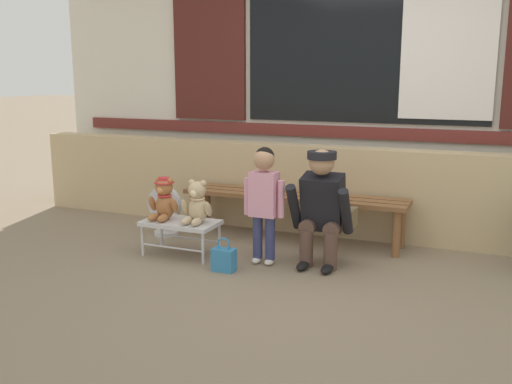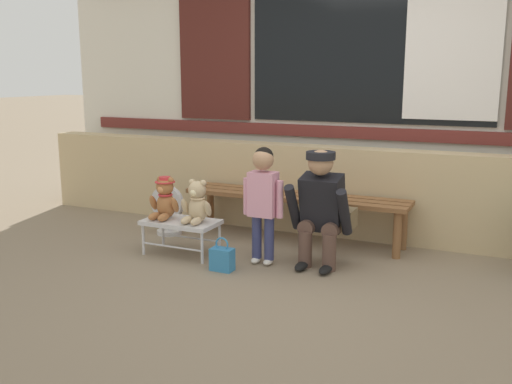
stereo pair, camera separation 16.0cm
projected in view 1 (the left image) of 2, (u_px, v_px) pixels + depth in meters
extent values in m
plane|color=#84725B|center=(302.00, 284.00, 4.24)|extent=(60.00, 60.00, 0.00)
cube|color=tan|center=(350.00, 192.00, 5.44)|extent=(6.96, 0.25, 0.85)
cube|color=silver|center=(366.00, 60.00, 5.66)|extent=(7.11, 0.20, 3.31)
cube|color=maroon|center=(361.00, 133.00, 5.70)|extent=(6.54, 0.04, 0.12)
cube|color=black|center=(364.00, 50.00, 5.54)|extent=(2.40, 0.03, 1.40)
cube|color=white|center=(448.00, 49.00, 5.23)|extent=(0.85, 0.02, 1.29)
cube|color=#4C1E19|center=(209.00, 53.00, 6.17)|extent=(0.84, 0.05, 1.43)
cube|color=brown|center=(288.00, 199.00, 5.15)|extent=(2.10, 0.11, 0.04)
cube|color=brown|center=(293.00, 196.00, 5.28)|extent=(2.10, 0.11, 0.04)
cube|color=brown|center=(298.00, 193.00, 5.40)|extent=(2.10, 0.11, 0.04)
cylinder|color=brown|center=(194.00, 213.00, 5.56)|extent=(0.07, 0.07, 0.40)
cylinder|color=brown|center=(207.00, 207.00, 5.81)|extent=(0.07, 0.07, 0.40)
cylinder|color=brown|center=(396.00, 234.00, 4.83)|extent=(0.07, 0.07, 0.40)
cylinder|color=brown|center=(401.00, 226.00, 5.08)|extent=(0.07, 0.07, 0.40)
cube|color=silver|center=(181.00, 223.00, 4.87)|extent=(0.64, 0.36, 0.04)
cylinder|color=silver|center=(143.00, 241.00, 4.87)|extent=(0.02, 0.02, 0.26)
cylinder|color=silver|center=(161.00, 232.00, 5.14)|extent=(0.02, 0.02, 0.26)
cylinder|color=silver|center=(203.00, 249.00, 4.65)|extent=(0.02, 0.02, 0.26)
cylinder|color=silver|center=(219.00, 239.00, 4.92)|extent=(0.02, 0.02, 0.26)
cylinder|color=silver|center=(172.00, 248.00, 4.77)|extent=(0.58, 0.02, 0.02)
cylinder|color=silver|center=(190.00, 238.00, 5.04)|extent=(0.58, 0.02, 0.02)
ellipsoid|color=#A86B3D|center=(165.00, 206.00, 4.92)|extent=(0.17, 0.14, 0.22)
sphere|color=#A86B3D|center=(164.00, 187.00, 4.88)|extent=(0.15, 0.15, 0.15)
sphere|color=#E1955B|center=(161.00, 190.00, 4.83)|extent=(0.06, 0.06, 0.06)
sphere|color=#A86B3D|center=(159.00, 180.00, 4.89)|extent=(0.06, 0.06, 0.06)
ellipsoid|color=#A86B3D|center=(152.00, 203.00, 4.93)|extent=(0.06, 0.11, 0.16)
ellipsoid|color=#A86B3D|center=(154.00, 217.00, 4.85)|extent=(0.06, 0.15, 0.06)
sphere|color=#A86B3D|center=(170.00, 181.00, 4.85)|extent=(0.06, 0.06, 0.06)
ellipsoid|color=#A86B3D|center=(174.00, 206.00, 4.85)|extent=(0.06, 0.11, 0.16)
ellipsoid|color=#A86B3D|center=(163.00, 218.00, 4.81)|extent=(0.06, 0.15, 0.06)
torus|color=red|center=(165.00, 195.00, 4.89)|extent=(0.13, 0.13, 0.02)
cylinder|color=red|center=(164.00, 183.00, 4.87)|extent=(0.17, 0.17, 0.01)
cylinder|color=red|center=(164.00, 180.00, 4.87)|extent=(0.10, 0.10, 0.04)
ellipsoid|color=#CCB289|center=(198.00, 209.00, 4.80)|extent=(0.17, 0.14, 0.22)
sphere|color=#CCB289|center=(197.00, 190.00, 4.75)|extent=(0.15, 0.15, 0.15)
sphere|color=#FFEEBB|center=(194.00, 193.00, 4.71)|extent=(0.06, 0.06, 0.06)
sphere|color=#CCB289|center=(192.00, 183.00, 4.77)|extent=(0.06, 0.06, 0.06)
ellipsoid|color=#CCB289|center=(185.00, 207.00, 4.81)|extent=(0.06, 0.11, 0.16)
ellipsoid|color=#CCB289|center=(187.00, 221.00, 4.73)|extent=(0.06, 0.15, 0.06)
sphere|color=#CCB289|center=(203.00, 184.00, 4.73)|extent=(0.06, 0.06, 0.06)
ellipsoid|color=#CCB289|center=(208.00, 209.00, 4.72)|extent=(0.06, 0.11, 0.16)
ellipsoid|color=#CCB289|center=(197.00, 222.00, 4.69)|extent=(0.06, 0.15, 0.06)
torus|color=beige|center=(198.00, 198.00, 4.77)|extent=(0.13, 0.13, 0.02)
cylinder|color=navy|center=(258.00, 237.00, 4.68)|extent=(0.08, 0.08, 0.36)
ellipsoid|color=silver|center=(257.00, 260.00, 4.70)|extent=(0.07, 0.12, 0.05)
cylinder|color=navy|center=(270.00, 238.00, 4.64)|extent=(0.08, 0.08, 0.36)
ellipsoid|color=silver|center=(269.00, 262.00, 4.66)|extent=(0.07, 0.12, 0.05)
cube|color=pink|center=(264.00, 194.00, 4.58)|extent=(0.22, 0.15, 0.36)
cylinder|color=pink|center=(247.00, 196.00, 4.65)|extent=(0.06, 0.06, 0.30)
cylinder|color=pink|center=(281.00, 199.00, 4.54)|extent=(0.06, 0.06, 0.30)
sphere|color=tan|center=(264.00, 159.00, 4.53)|extent=(0.17, 0.17, 0.17)
sphere|color=black|center=(265.00, 157.00, 4.54)|extent=(0.16, 0.16, 0.16)
cylinder|color=brown|center=(306.00, 248.00, 4.60)|extent=(0.11, 0.11, 0.30)
cylinder|color=brown|center=(312.00, 224.00, 4.69)|extent=(0.13, 0.32, 0.13)
ellipsoid|color=black|center=(303.00, 266.00, 4.55)|extent=(0.09, 0.20, 0.06)
cylinder|color=brown|center=(330.00, 251.00, 4.52)|extent=(0.11, 0.11, 0.30)
cylinder|color=brown|center=(336.00, 226.00, 4.61)|extent=(0.13, 0.32, 0.13)
ellipsoid|color=black|center=(327.00, 269.00, 4.47)|extent=(0.09, 0.20, 0.06)
cube|color=black|center=(323.00, 202.00, 4.58)|extent=(0.32, 0.30, 0.47)
cylinder|color=black|center=(294.00, 207.00, 4.58)|extent=(0.08, 0.28, 0.40)
cylinder|color=black|center=(346.00, 212.00, 4.42)|extent=(0.08, 0.28, 0.40)
sphere|color=tan|center=(322.00, 162.00, 4.45)|extent=(0.20, 0.20, 0.20)
cylinder|color=black|center=(322.00, 155.00, 4.44)|extent=(0.23, 0.23, 0.06)
cube|color=brown|center=(349.00, 218.00, 4.62)|extent=(0.10, 0.22, 0.16)
cube|color=teal|center=(224.00, 260.00, 4.50)|extent=(0.18, 0.11, 0.18)
torus|color=teal|center=(224.00, 245.00, 4.48)|extent=(0.11, 0.01, 0.11)
cylinder|color=silver|center=(167.00, 233.00, 5.53)|extent=(0.24, 0.24, 0.04)
cylinder|color=silver|center=(167.00, 226.00, 5.52)|extent=(0.04, 0.04, 0.10)
cylinder|color=silver|center=(165.00, 204.00, 5.46)|extent=(0.34, 0.06, 0.34)
cylinder|color=#333338|center=(165.00, 204.00, 5.46)|extent=(0.07, 0.08, 0.07)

